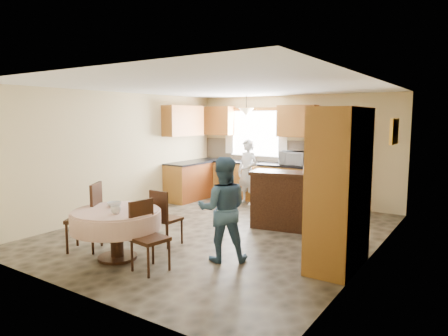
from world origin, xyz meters
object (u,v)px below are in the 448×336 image
at_px(person_dining, 223,209).
at_px(person_sink, 248,172).
at_px(cupboard, 339,189).
at_px(chair_back, 164,215).
at_px(sideboard, 289,202).
at_px(chair_right, 147,232).
at_px(dining_table, 116,221).
at_px(chair_left, 89,213).
at_px(oven_tower, 338,161).

bearing_deg(person_dining, person_sink, -99.18).
xyz_separation_m(cupboard, chair_back, (-2.53, -0.61, -0.57)).
distance_m(sideboard, person_dining, 1.99).
height_order(chair_right, person_dining, person_dining).
bearing_deg(person_sink, chair_back, -69.72).
bearing_deg(chair_back, cupboard, -165.39).
xyz_separation_m(cupboard, person_sink, (-2.99, 2.75, -0.31)).
relative_size(dining_table, chair_back, 1.41).
xyz_separation_m(dining_table, person_dining, (1.27, 0.78, 0.18)).
height_order(cupboard, dining_table, cupboard).
xyz_separation_m(cupboard, dining_table, (-2.69, -1.41, -0.51)).
relative_size(chair_back, person_sink, 0.59).
distance_m(sideboard, person_sink, 2.20).
distance_m(sideboard, dining_table, 3.08).
distance_m(person_sink, person_dining, 3.72).
relative_size(chair_left, person_sink, 0.68).
height_order(oven_tower, person_dining, oven_tower).
distance_m(chair_left, chair_right, 1.28).
distance_m(chair_back, chair_right, 0.98).
bearing_deg(chair_right, person_sink, 20.65).
bearing_deg(chair_right, person_dining, -28.73).
bearing_deg(chair_back, dining_table, 79.78).
bearing_deg(person_sink, dining_table, -73.36).
distance_m(oven_tower, sideboard, 2.00).
bearing_deg(chair_back, person_sink, -81.25).
bearing_deg(person_sink, oven_tower, 27.14).
distance_m(sideboard, chair_left, 3.39).
bearing_deg(person_dining, chair_back, -34.85).
xyz_separation_m(chair_left, person_dining, (1.90, 0.75, 0.16)).
bearing_deg(cupboard, sideboard, 134.33).
bearing_deg(chair_back, sideboard, -120.81).
relative_size(cupboard, dining_table, 1.70).
bearing_deg(chair_left, chair_back, 102.15).
xyz_separation_m(person_sink, person_dining, (1.57, -3.37, -0.02)).
xyz_separation_m(chair_right, person_dining, (0.63, 0.84, 0.22)).
bearing_deg(chair_left, person_dining, 79.52).
bearing_deg(person_dining, chair_left, -12.54).
bearing_deg(sideboard, chair_left, -135.97).
xyz_separation_m(oven_tower, dining_table, (-1.62, -4.66, -0.51)).
height_order(sideboard, dining_table, sideboard).
distance_m(cupboard, chair_right, 2.58).
height_order(cupboard, person_sink, cupboard).
xyz_separation_m(sideboard, person_sink, (-1.67, 1.40, 0.26)).
distance_m(dining_table, person_dining, 1.51).
relative_size(oven_tower, cupboard, 1.00).
xyz_separation_m(oven_tower, chair_right, (-0.98, -4.72, -0.55)).
relative_size(chair_back, person_dining, 0.61).
bearing_deg(dining_table, sideboard, 63.50).
bearing_deg(person_dining, dining_table, -2.50).
height_order(oven_tower, chair_back, oven_tower).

